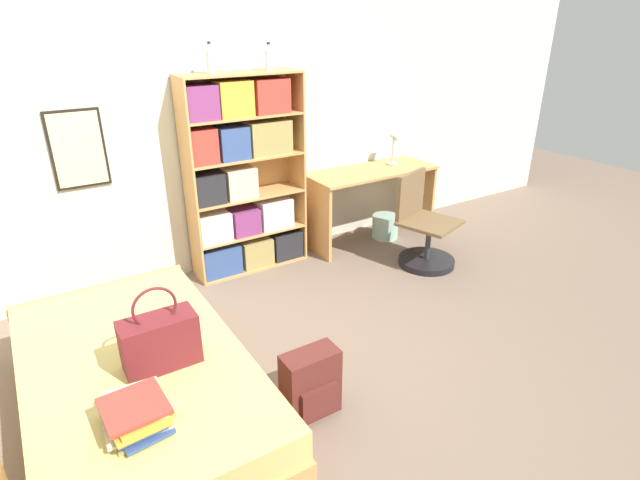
# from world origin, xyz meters

# --- Properties ---
(ground_plane) EXTENTS (14.00, 14.00, 0.00)m
(ground_plane) POSITION_xyz_m (0.00, 0.00, 0.00)
(ground_plane) COLOR #756051
(wall_back) EXTENTS (10.00, 0.09, 2.60)m
(wall_back) POSITION_xyz_m (-0.00, 1.68, 1.30)
(wall_back) COLOR beige
(wall_back) RESTS_ON ground_plane
(bed) EXTENTS (1.16, 1.99, 0.43)m
(bed) POSITION_xyz_m (-0.67, 0.02, 0.21)
(bed) COLOR tan
(bed) RESTS_ON ground_plane
(handbag) EXTENTS (0.40, 0.19, 0.48)m
(handbag) POSITION_xyz_m (-0.54, -0.13, 0.58)
(handbag) COLOR maroon
(handbag) RESTS_ON bed
(book_stack_on_bed) EXTENTS (0.31, 0.37, 0.13)m
(book_stack_on_bed) POSITION_xyz_m (-0.77, -0.51, 0.49)
(book_stack_on_bed) COLOR #99894C
(book_stack_on_bed) RESTS_ON bed
(bookcase) EXTENTS (1.04, 0.32, 1.75)m
(bookcase) POSITION_xyz_m (0.66, 1.46, 0.85)
(bookcase) COLOR tan
(bookcase) RESTS_ON ground_plane
(bottle_green) EXTENTS (0.06, 0.06, 0.24)m
(bottle_green) POSITION_xyz_m (0.46, 1.45, 1.84)
(bottle_green) COLOR #B7BCC1
(bottle_green) RESTS_ON bookcase
(bottle_brown) EXTENTS (0.07, 0.07, 0.22)m
(bottle_brown) POSITION_xyz_m (0.96, 1.44, 1.83)
(bottle_brown) COLOR #B7BCC1
(bottle_brown) RESTS_ON bookcase
(desk) EXTENTS (1.34, 0.53, 0.75)m
(desk) POSITION_xyz_m (2.02, 1.36, 0.54)
(desk) COLOR tan
(desk) RESTS_ON ground_plane
(desk_lamp) EXTENTS (0.17, 0.12, 0.38)m
(desk_lamp) POSITION_xyz_m (2.35, 1.42, 1.01)
(desk_lamp) COLOR #ADA89E
(desk_lamp) RESTS_ON desk
(desk_chair) EXTENTS (0.60, 0.60, 0.86)m
(desk_chair) POSITION_xyz_m (2.11, 0.65, 0.26)
(desk_chair) COLOR black
(desk_chair) RESTS_ON ground_plane
(backpack) EXTENTS (0.33, 0.20, 0.42)m
(backpack) POSITION_xyz_m (0.18, -0.48, 0.21)
(backpack) COLOR #56231E
(backpack) RESTS_ON ground_plane
(waste_bin) EXTENTS (0.27, 0.27, 0.25)m
(waste_bin) POSITION_xyz_m (2.19, 1.31, 0.12)
(waste_bin) COLOR #99C1B2
(waste_bin) RESTS_ON ground_plane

